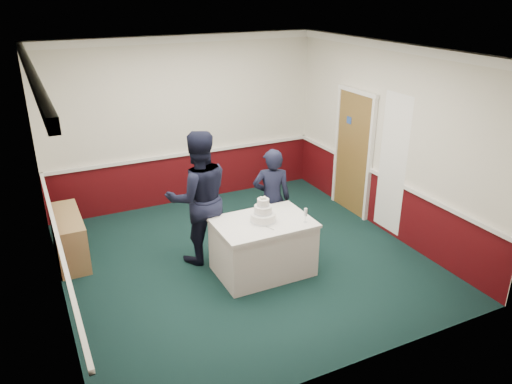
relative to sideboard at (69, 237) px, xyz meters
name	(u,v)px	position (x,y,z in m)	size (l,w,h in m)	color
ground	(244,260)	(2.28, -1.16, -0.35)	(5.00, 5.00, 0.00)	#122B28
room_shell	(230,120)	(2.36, -0.55, 1.62)	(5.00, 5.00, 3.00)	silver
sideboard	(69,237)	(0.00, 0.00, 0.00)	(0.41, 1.20, 0.70)	#9F794D
cake_table	(263,246)	(2.39, -1.56, 0.05)	(1.32, 0.92, 0.79)	white
wedding_cake	(263,214)	(2.39, -1.56, 0.55)	(0.35, 0.35, 0.36)	white
cake_knife	(268,227)	(2.36, -1.76, 0.44)	(0.01, 0.22, 0.01)	silver
champagne_flute	(306,213)	(2.89, -1.84, 0.58)	(0.05, 0.05, 0.21)	silver
person_man	(199,198)	(1.73, -0.84, 0.63)	(0.95, 0.74, 1.96)	black
person_woman	(272,199)	(2.85, -0.94, 0.44)	(0.57, 0.38, 1.58)	black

